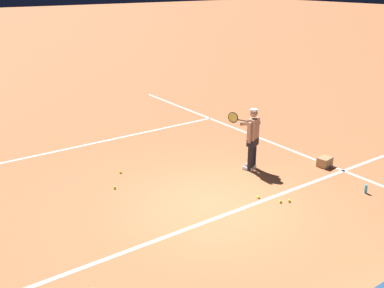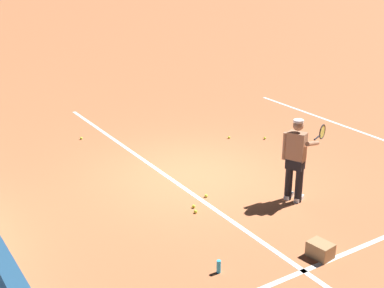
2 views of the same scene
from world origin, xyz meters
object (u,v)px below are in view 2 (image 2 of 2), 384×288
object	(u,v)px
tennis_ball_far_left	(196,212)
tennis_ball_on_baseline	(81,138)
tennis_player	(296,159)
ball_box_cardboard	(320,250)
tennis_ball_far_right	(194,206)
tennis_ball_toward_net	(206,196)
tennis_ball_near_player	(229,137)
water_bottle	(219,267)
tennis_ball_by_box	(265,138)

from	to	relation	value
tennis_ball_far_left	tennis_ball_on_baseline	distance (m)	5.10
tennis_player	tennis_ball_far_left	bearing A→B (deg)	-106.53
ball_box_cardboard	tennis_ball_on_baseline	distance (m)	7.59
tennis_ball_far_right	tennis_ball_toward_net	distance (m)	0.53
tennis_ball_near_player	tennis_ball_far_right	xyz separation A→B (m)	(2.83, -2.93, 0.00)
tennis_ball_near_player	water_bottle	xyz separation A→B (m)	(4.90, -3.79, 0.08)
water_bottle	tennis_ball_by_box	bearing A→B (deg)	133.64
tennis_ball_on_baseline	tennis_player	bearing A→B (deg)	22.15
ball_box_cardboard	tennis_ball_far_left	size ratio (longest dim) A/B	6.06
tennis_ball_toward_net	water_bottle	world-z (taller)	water_bottle
ball_box_cardboard	tennis_ball_far_right	bearing A→B (deg)	-162.29
tennis_ball_near_player	tennis_ball_by_box	bearing A→B (deg)	54.50
tennis_player	tennis_ball_by_box	bearing A→B (deg)	149.59
tennis_ball_toward_net	tennis_ball_by_box	world-z (taller)	same
ball_box_cardboard	tennis_ball_far_left	world-z (taller)	ball_box_cardboard
tennis_ball_on_baseline	tennis_ball_far_right	xyz separation A→B (m)	(4.89, 0.41, 0.00)
tennis_ball_far_right	ball_box_cardboard	bearing A→B (deg)	17.71
tennis_player	tennis_ball_by_box	size ratio (longest dim) A/B	25.98
ball_box_cardboard	tennis_ball_on_baseline	size ratio (longest dim) A/B	6.06
tennis_player	ball_box_cardboard	size ratio (longest dim) A/B	4.29
ball_box_cardboard	water_bottle	distance (m)	1.77
tennis_player	tennis_ball_far_left	distance (m)	2.24
tennis_ball_far_left	ball_box_cardboard	bearing A→B (deg)	20.95
tennis_ball_toward_net	tennis_ball_by_box	bearing A→B (deg)	121.99
tennis_player	tennis_ball_on_baseline	world-z (taller)	tennis_player
tennis_ball_near_player	tennis_ball_toward_net	xyz separation A→B (m)	(2.57, -2.47, 0.00)
tennis_ball_far_right	tennis_ball_on_baseline	bearing A→B (deg)	-175.17
tennis_ball_by_box	tennis_ball_toward_net	bearing A→B (deg)	-58.01
water_bottle	tennis_ball_far_right	bearing A→B (deg)	157.55
tennis_ball_far_left	tennis_ball_on_baseline	size ratio (longest dim) A/B	1.00
tennis_ball_far_left	tennis_ball_toward_net	size ratio (longest dim) A/B	1.00
tennis_ball_far_right	water_bottle	world-z (taller)	water_bottle
tennis_ball_far_right	tennis_ball_toward_net	xyz separation A→B (m)	(-0.26, 0.47, 0.00)
tennis_ball_far_left	water_bottle	bearing A→B (deg)	-22.38
tennis_ball_by_box	water_bottle	distance (m)	6.30
ball_box_cardboard	tennis_ball_toward_net	xyz separation A→B (m)	(-2.86, -0.36, -0.10)
tennis_ball_on_baseline	tennis_ball_toward_net	size ratio (longest dim) A/B	1.00
tennis_ball_toward_net	water_bottle	xyz separation A→B (m)	(2.33, -1.32, 0.08)
tennis_ball_far_left	tennis_ball_by_box	size ratio (longest dim) A/B	1.00
water_bottle	tennis_ball_far_left	bearing A→B (deg)	157.62
tennis_ball_on_baseline	tennis_ball_toward_net	xyz separation A→B (m)	(4.63, 0.88, 0.00)
water_bottle	tennis_ball_on_baseline	bearing A→B (deg)	176.37
tennis_ball_far_left	tennis_ball_toward_net	bearing A→B (deg)	129.88
tennis_player	tennis_ball_toward_net	size ratio (longest dim) A/B	25.98
tennis_ball_far_right	tennis_ball_toward_net	size ratio (longest dim) A/B	1.00
tennis_ball_near_player	water_bottle	bearing A→B (deg)	-37.72
tennis_ball_far_left	tennis_ball_near_player	size ratio (longest dim) A/B	1.00
tennis_ball_by_box	water_bottle	size ratio (longest dim) A/B	0.30
tennis_ball_far_left	tennis_ball_far_right	size ratio (longest dim) A/B	1.00
tennis_ball_near_player	tennis_ball_toward_net	world-z (taller)	same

